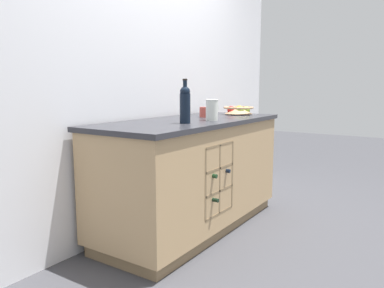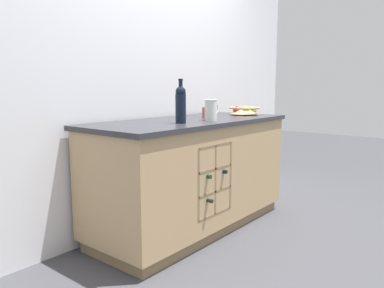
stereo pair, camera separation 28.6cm
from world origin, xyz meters
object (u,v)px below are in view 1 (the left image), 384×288
Objects in this scene: ceramic_mug at (204,112)px; standing_wine_bottle at (185,104)px; fruit_bowl at (239,110)px; white_pitcher at (212,109)px.

ceramic_mug is 0.59m from standing_wine_bottle.
fruit_bowl is 0.91× the size of standing_wine_bottle.
fruit_bowl is at bearing 4.26° from standing_wine_bottle.
white_pitcher is 0.32m from standing_wine_bottle.
standing_wine_bottle is (-0.99, -0.07, 0.09)m from fruit_bowl.
white_pitcher is 0.52× the size of standing_wine_bottle.
white_pitcher is at bearing -7.24° from standing_wine_bottle.
white_pitcher is 1.44× the size of ceramic_mug.
ceramic_mug is at bearing 166.48° from fruit_bowl.
ceramic_mug is (-0.44, 0.11, -0.00)m from fruit_bowl.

